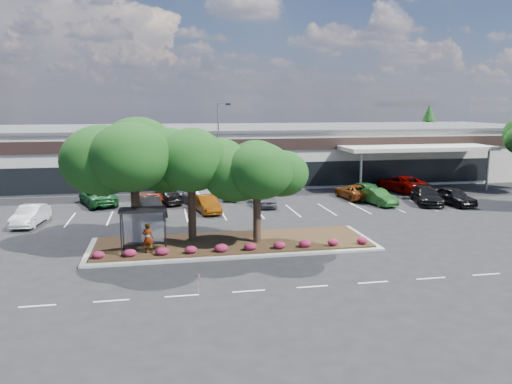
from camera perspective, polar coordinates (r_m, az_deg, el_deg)
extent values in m
plane|color=black|center=(28.68, 2.53, -8.08)|extent=(160.00, 160.00, 0.00)
cube|color=beige|center=(61.13, -4.82, 4.42)|extent=(80.00, 20.00, 6.00)
cube|color=#4A4A4C|center=(60.91, -4.87, 7.32)|extent=(80.40, 20.40, 0.30)
cube|color=black|center=(51.03, -3.66, 5.37)|extent=(80.00, 0.25, 1.20)
cube|color=black|center=(51.39, -3.62, 1.81)|extent=(60.00, 0.18, 2.60)
cube|color=#A9190C|center=(50.57, -10.43, 5.18)|extent=(6.00, 0.12, 1.00)
cube|color=beige|center=(54.95, 17.94, 4.81)|extent=(16.00, 5.00, 0.40)
cylinder|color=slate|center=(50.38, 11.88, 2.02)|extent=(0.24, 0.24, 4.20)
cylinder|color=slate|center=(57.23, 24.94, 2.24)|extent=(0.24, 0.24, 4.20)
cube|color=#9C9C97|center=(32.06, -2.63, -5.98)|extent=(18.00, 6.00, 0.15)
cube|color=#46311C|center=(32.03, -2.63, -5.77)|extent=(17.20, 5.20, 0.12)
cube|color=silver|center=(24.86, -23.71, -11.83)|extent=(1.60, 0.12, 0.01)
cube|color=silver|center=(24.33, -16.19, -11.84)|extent=(1.60, 0.12, 0.01)
cube|color=silver|center=(24.22, -8.48, -11.65)|extent=(1.60, 0.12, 0.01)
cube|color=silver|center=(24.53, -0.84, -11.25)|extent=(1.60, 0.12, 0.01)
cube|color=silver|center=(25.24, 6.46, -10.69)|extent=(1.60, 0.12, 0.01)
cube|color=silver|center=(26.32, 13.23, -10.01)|extent=(1.60, 0.12, 0.01)
cube|color=silver|center=(27.74, 19.36, -9.28)|extent=(1.60, 0.12, 0.01)
cube|color=silver|center=(29.43, 24.82, -8.54)|extent=(1.60, 0.12, 0.01)
cube|color=silver|center=(42.23, -24.50, -3.07)|extent=(0.12, 5.00, 0.01)
cube|color=silver|center=(41.61, -20.48, -2.98)|extent=(0.12, 5.00, 0.01)
cube|color=silver|center=(41.20, -16.36, -2.88)|extent=(0.12, 5.00, 0.01)
cube|color=silver|center=(41.01, -12.19, -2.76)|extent=(0.12, 5.00, 0.01)
cube|color=silver|center=(41.03, -7.99, -2.62)|extent=(0.12, 5.00, 0.01)
cube|color=silver|center=(41.28, -3.83, -2.47)|extent=(0.12, 5.00, 0.01)
cube|color=silver|center=(41.74, 0.27, -2.31)|extent=(0.12, 5.00, 0.01)
cube|color=silver|center=(42.40, 4.25, -2.14)|extent=(0.12, 5.00, 0.01)
cube|color=silver|center=(43.27, 8.09, -1.97)|extent=(0.12, 5.00, 0.01)
cube|color=silver|center=(44.32, 11.77, -1.79)|extent=(0.12, 5.00, 0.01)
cube|color=silver|center=(45.54, 15.26, -1.62)|extent=(0.12, 5.00, 0.01)
cube|color=silver|center=(46.93, 18.55, -1.45)|extent=(0.12, 5.00, 0.01)
cylinder|color=black|center=(30.96, -15.00, -4.15)|extent=(0.08, 0.08, 2.50)
cylinder|color=black|center=(30.86, -10.35, -4.01)|extent=(0.08, 0.08, 2.50)
cylinder|color=black|center=(29.70, -15.17, -4.76)|extent=(0.08, 0.08, 2.50)
cylinder|color=black|center=(29.60, -10.33, -4.62)|extent=(0.08, 0.08, 2.50)
cube|color=black|center=(29.97, -12.81, -1.99)|extent=(2.75, 1.55, 0.10)
cube|color=silver|center=(30.86, -12.69, -3.86)|extent=(2.30, 0.03, 2.00)
cube|color=black|center=(30.70, -12.64, -5.72)|extent=(2.00, 0.35, 0.06)
cone|color=#0D3D0D|center=(81.36, 19.05, 6.35)|extent=(3.96, 3.96, 9.00)
imported|color=#594C47|center=(30.03, -12.25, -5.17)|extent=(0.75, 0.59, 1.79)
cube|color=#9C9C97|center=(48.79, -4.23, -0.30)|extent=(0.50, 0.50, 0.40)
cylinder|color=slate|center=(48.18, -4.30, 5.04)|extent=(0.14, 0.14, 8.73)
cube|color=slate|center=(48.20, -3.88, 10.07)|extent=(0.92, 0.50, 0.14)
cube|color=black|center=(48.42, -3.34, 9.99)|extent=(0.52, 0.43, 0.18)
cube|color=#A88058|center=(23.84, -6.57, -10.58)|extent=(0.03, 0.03, 1.08)
cube|color=#FF438A|center=(23.69, -6.47, -9.55)|extent=(0.02, 0.14, 0.18)
imported|color=white|center=(40.85, -24.38, -2.43)|extent=(2.15, 4.63, 1.47)
imported|color=black|center=(41.05, -12.15, -1.64)|extent=(2.97, 5.00, 1.56)
imported|color=maroon|center=(42.28, -12.06, -1.34)|extent=(2.11, 4.70, 1.50)
imported|color=#612C03|center=(41.72, -5.65, -1.38)|extent=(2.22, 4.47, 1.41)
imported|color=#595860|center=(44.15, 1.06, -0.67)|extent=(2.10, 4.41, 1.45)
imported|color=#154214|center=(46.02, 13.70, -0.54)|extent=(2.40, 4.53, 1.42)
imported|color=black|center=(47.62, 18.89, -0.38)|extent=(3.53, 5.66, 1.53)
imported|color=black|center=(47.90, 21.63, -0.46)|extent=(2.57, 4.89, 1.59)
imported|color=#174F24|center=(46.62, -17.62, -0.54)|extent=(4.16, 5.94, 1.51)
imported|color=black|center=(45.97, -10.33, -0.47)|extent=(3.58, 5.05, 1.36)
imported|color=#9AA0A5|center=(45.20, -6.74, -0.45)|extent=(3.73, 5.62, 1.51)
imported|color=#1D571B|center=(49.00, -1.89, 0.50)|extent=(2.95, 5.88, 1.64)
imported|color=silver|center=(47.74, -2.35, 0.19)|extent=(3.43, 4.97, 1.55)
imported|color=#74340E|center=(48.45, 11.07, 0.04)|extent=(2.66, 5.07, 1.36)
imported|color=#1B5020|center=(48.92, 12.13, 0.26)|extent=(2.91, 5.08, 1.63)
imported|color=#780300|center=(53.68, 16.20, 0.95)|extent=(4.04, 6.47, 1.67)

